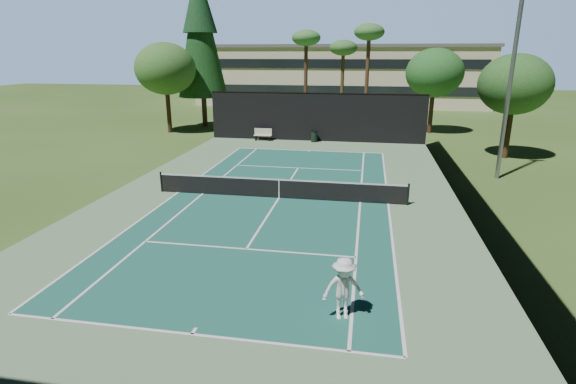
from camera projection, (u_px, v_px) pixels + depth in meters
name	position (u px, v px, depth m)	size (l,w,h in m)	color
ground	(279.00, 198.00, 23.01)	(160.00, 160.00, 0.00)	#375720
apron_slab	(279.00, 198.00, 23.01)	(18.00, 32.00, 0.01)	#63865D
court_surface	(279.00, 198.00, 23.00)	(10.97, 23.77, 0.01)	#1C5A4F
court_lines	(279.00, 198.00, 23.00)	(11.07, 23.87, 0.01)	white
tennis_net	(279.00, 188.00, 22.84)	(12.90, 0.10, 1.10)	black
fence	(279.00, 160.00, 22.47)	(18.04, 32.05, 4.03)	black
player	(343.00, 289.00, 12.33)	(1.18, 0.68, 1.83)	white
tennis_ball_b	(221.00, 188.00, 24.67)	(0.07, 0.07, 0.07)	yellow
tennis_ball_c	(314.00, 192.00, 24.00)	(0.07, 0.07, 0.07)	#E8F537
tennis_ball_d	(187.00, 181.00, 26.02)	(0.07, 0.07, 0.07)	#B2CC2E
park_bench	(263.00, 134.00, 38.13)	(1.50, 0.45, 1.02)	beige
trash_bin	(314.00, 136.00, 37.48)	(0.56, 0.56, 0.95)	black
pine_tree	(200.00, 27.00, 42.88)	(4.80, 4.80, 15.00)	#4B3720
palm_a	(306.00, 42.00, 43.50)	(2.80, 2.80, 9.32)	#472F1E
palm_b	(343.00, 51.00, 45.04)	(2.80, 2.80, 8.42)	#4F3B22
palm_c	(369.00, 36.00, 41.43)	(2.80, 2.80, 9.77)	#4F3222
decid_tree_a	(435.00, 73.00, 40.43)	(5.12, 5.12, 7.62)	#3F271B
decid_tree_b	(515.00, 85.00, 30.46)	(4.80, 4.80, 7.14)	#412A1B
decid_tree_c	(165.00, 69.00, 40.57)	(5.44, 5.44, 8.09)	#3F291B
campus_building	(340.00, 74.00, 65.02)	(40.50, 12.50, 8.30)	beige
light_pole	(513.00, 66.00, 24.74)	(0.90, 0.25, 12.22)	#919499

